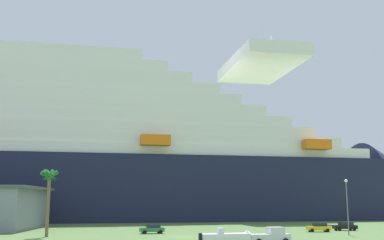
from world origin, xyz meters
The scene contains 9 objects.
ground_plane centered at (0.00, 30.00, 0.00)m, with size 600.00×600.00×0.00m, color #4C6B38.
cruise_ship centered at (-31.33, 64.62, 19.45)m, with size 243.75×50.22×65.61m.
pickup_truck centered at (9.82, -14.25, 1.04)m, with size 5.77×2.72×2.20m.
small_boat_on_trailer centered at (4.23, -14.81, 0.96)m, with size 8.80×2.63×2.15m.
palm_tree centered at (-22.06, 2.44, 8.71)m, with size 3.10×2.92×10.81m.
street_lamp centered at (27.80, 0.20, 5.96)m, with size 0.56×0.56×9.36m.
parked_car_black_coupe centered at (32.77, 12.04, 0.83)m, with size 4.53×2.06×1.58m.
parked_car_yellow_taxi centered at (26.08, 8.84, 0.83)m, with size 4.53×2.48×1.58m.
parked_car_green_wagon centered at (-4.97, 8.11, 0.83)m, with size 4.44×2.49×1.58m.
Camera 1 is at (-8.91, -76.67, 5.58)m, focal length 43.81 mm.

